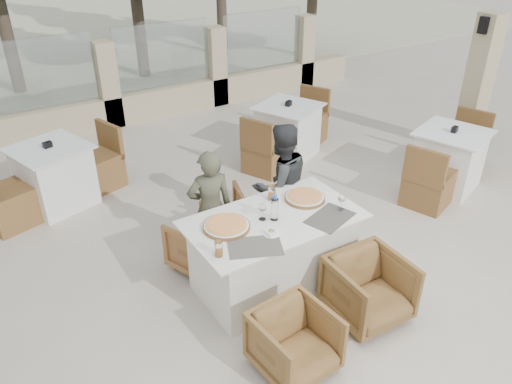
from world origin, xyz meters
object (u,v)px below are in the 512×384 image
beer_glass_right (272,193)px  wine_glass_corner (341,201)px  pizza_right (305,197)px  olive_dish (272,232)px  pizza_left (227,225)px  diner_left (210,208)px  beer_glass_left (219,249)px  bg_table_c (448,160)px  dining_table (273,252)px  armchair_near_left (295,343)px  armchair_far_right (265,210)px  bg_table_b (288,131)px  wine_glass_centre (262,211)px  diner_right (281,185)px  armchair_near_right (369,289)px  armchair_far_left (205,243)px  water_bottle (275,208)px  bg_table_a (55,176)px

beer_glass_right → wine_glass_corner: bearing=-49.3°
pizza_right → olive_dish: bearing=-152.5°
wine_glass_corner → beer_glass_right: (-0.43, 0.50, -0.02)m
pizza_left → diner_left: bearing=76.3°
beer_glass_left → diner_left: 1.00m
pizza_right → wine_glass_corner: bearing=-62.9°
diner_left → bg_table_c: (3.33, -0.25, -0.24)m
dining_table → armchair_near_left: size_ratio=2.69×
armchair_far_right → bg_table_b: (1.38, 1.50, 0.10)m
armchair_far_right → bg_table_c: (2.58, -0.39, 0.10)m
wine_glass_centre → diner_right: diner_right is taller
wine_glass_centre → beer_glass_left: bearing=-156.3°
wine_glass_corner → armchair_far_right: 1.19m
pizza_right → beer_glass_right: 0.32m
beer_glass_left → armchair_near_right: (1.16, -0.58, -0.54)m
olive_dish → diner_right: size_ratio=0.08×
armchair_far_left → bg_table_c: size_ratio=0.38×
armchair_near_left → diner_left: 1.65m
armchair_near_left → water_bottle: bearing=61.0°
beer_glass_left → olive_dish: size_ratio=1.21×
armchair_far_left → bg_table_a: size_ratio=0.38×
beer_glass_left → armchair_near_left: bearing=-70.1°
armchair_near_right → bg_table_b: (1.35, 3.11, 0.09)m
wine_glass_centre → beer_glass_right: size_ratio=1.23×
beer_glass_right → armchair_near_left: beer_glass_right is taller
pizza_left → beer_glass_right: size_ratio=2.79×
wine_glass_corner → bg_table_c: wine_glass_corner is taller
pizza_right → armchair_far_right: pizza_right is taller
armchair_far_right → armchair_near_left: bearing=79.8°
wine_glass_corner → diner_left: (-0.91, 0.89, -0.24)m
beer_glass_left → diner_left: (0.39, 0.90, -0.21)m
armchair_far_right → armchair_far_left: bearing=29.4°
armchair_near_left → pizza_left: bearing=86.5°
armchair_far_left → armchair_far_right: bearing=171.4°
beer_glass_left → olive_dish: (0.53, 0.02, -0.04)m
dining_table → armchair_near_right: 0.94m
pizza_left → diner_left: size_ratio=0.33×
pizza_left → bg_table_a: size_ratio=0.25×
pizza_right → armchair_far_left: (-0.85, 0.50, -0.51)m
bg_table_b → olive_dish: bearing=-152.8°
wine_glass_centre → bg_table_b: wine_glass_centre is taller
wine_glass_corner → wine_glass_centre: bearing=160.1°
wine_glass_corner → armchair_far_right: wine_glass_corner is taller
wine_glass_corner → armchair_far_left: 1.44m
dining_table → wine_glass_corner: 0.80m
pizza_left → armchair_near_left: size_ratio=0.70×
bg_table_b → beer_glass_right: bearing=-153.6°
armchair_far_left → wine_glass_centre: bearing=97.5°
armchair_far_right → pizza_right: bearing=105.6°
wine_glass_corner → bg_table_a: bearing=124.3°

